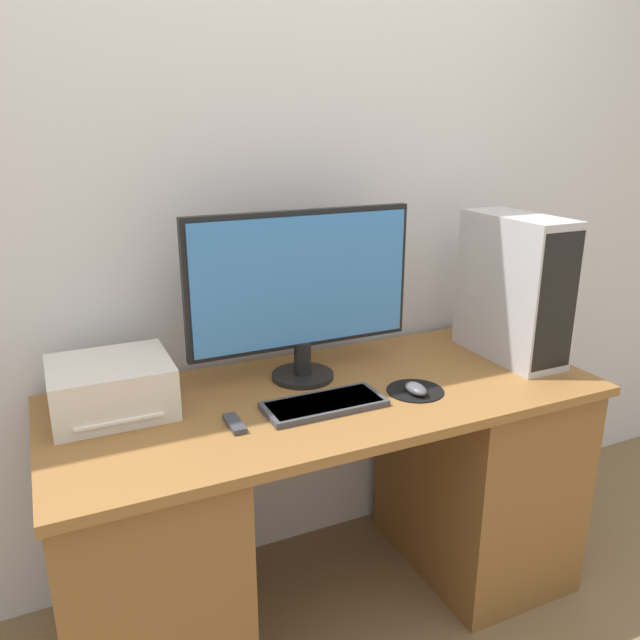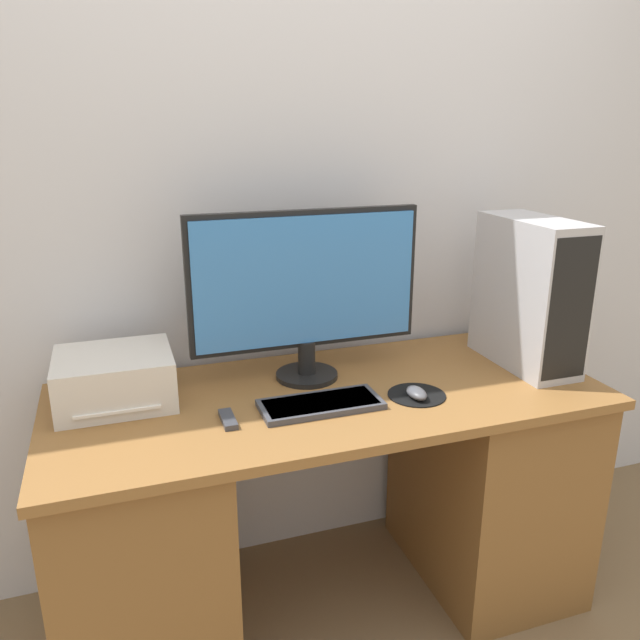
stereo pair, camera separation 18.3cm
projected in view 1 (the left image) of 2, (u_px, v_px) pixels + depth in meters
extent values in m
cube|color=silver|center=(278.00, 195.00, 2.09)|extent=(6.40, 0.05, 2.70)
cube|color=brown|center=(330.00, 396.00, 1.92)|extent=(1.68, 0.70, 0.03)
cube|color=brown|center=(144.00, 558.00, 1.80)|extent=(0.47, 0.65, 0.77)
cube|color=brown|center=(476.00, 467.00, 2.28)|extent=(0.47, 0.65, 0.77)
cylinder|color=black|center=(303.00, 376.00, 2.01)|extent=(0.20, 0.20, 0.02)
cylinder|color=black|center=(303.00, 358.00, 1.99)|extent=(0.06, 0.06, 0.11)
cube|color=black|center=(301.00, 280.00, 1.92)|extent=(0.73, 0.03, 0.43)
cube|color=#387AC6|center=(303.00, 281.00, 1.91)|extent=(0.70, 0.01, 0.40)
cube|color=#3D3D42|center=(324.00, 404.00, 1.81)|extent=(0.35, 0.15, 0.02)
cube|color=#5B5B60|center=(324.00, 403.00, 1.81)|extent=(0.33, 0.13, 0.01)
cylinder|color=black|center=(415.00, 391.00, 1.92)|extent=(0.18, 0.18, 0.00)
ellipsoid|color=#4C4C51|center=(416.00, 389.00, 1.89)|extent=(0.05, 0.09, 0.03)
cube|color=#B2B2B7|center=(513.00, 288.00, 2.13)|extent=(0.18, 0.41, 0.50)
cube|color=black|center=(557.00, 302.00, 1.96)|extent=(0.16, 0.01, 0.45)
cube|color=beige|center=(111.00, 387.00, 1.76)|extent=(0.33, 0.29, 0.15)
cube|color=white|center=(117.00, 412.00, 1.70)|extent=(0.23, 0.13, 0.01)
cube|color=#38383D|center=(234.00, 424.00, 1.70)|extent=(0.04, 0.11, 0.02)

